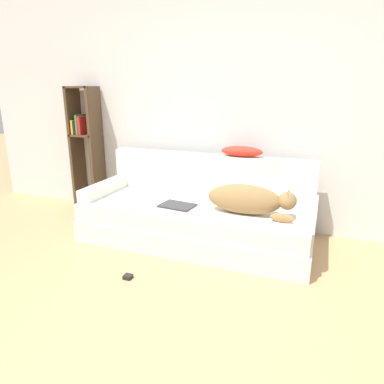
# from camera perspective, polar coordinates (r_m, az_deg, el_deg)

# --- Properties ---
(ground_plane) EXTENTS (20.00, 20.00, 0.00)m
(ground_plane) POSITION_cam_1_polar(r_m,az_deg,el_deg) (2.13, -12.01, -27.43)
(ground_plane) COLOR tan
(wall_back) EXTENTS (6.84, 0.06, 2.70)m
(wall_back) POSITION_cam_1_polar(r_m,az_deg,el_deg) (3.79, 7.60, 14.52)
(wall_back) COLOR silver
(wall_back) RESTS_ON ground_plane
(couch) EXTENTS (2.27, 0.94, 0.39)m
(couch) POSITION_cam_1_polar(r_m,az_deg,el_deg) (3.47, 0.58, -5.12)
(couch) COLOR silver
(couch) RESTS_ON ground_plane
(couch_backrest) EXTENTS (2.23, 0.15, 0.43)m
(couch_backrest) POSITION_cam_1_polar(r_m,az_deg,el_deg) (3.71, 2.79, 2.98)
(couch_backrest) COLOR silver
(couch_backrest) RESTS_ON couch
(couch_arm_left) EXTENTS (0.15, 0.75, 0.12)m
(couch_arm_left) POSITION_cam_1_polar(r_m,az_deg,el_deg) (3.87, -14.33, 0.66)
(couch_arm_left) COLOR silver
(couch_arm_left) RESTS_ON couch
(couch_arm_right) EXTENTS (0.15, 0.75, 0.12)m
(couch_arm_right) POSITION_cam_1_polar(r_m,az_deg,el_deg) (3.18, 18.77, -3.12)
(couch_arm_right) COLOR silver
(couch_arm_right) RESTS_ON couch
(dog) EXTENTS (0.80, 0.25, 0.27)m
(dog) POSITION_cam_1_polar(r_m,az_deg,el_deg) (3.12, 9.38, -1.26)
(dog) COLOR olive
(dog) RESTS_ON couch
(laptop) EXTENTS (0.35, 0.27, 0.02)m
(laptop) POSITION_cam_1_polar(r_m,az_deg,el_deg) (3.33, -2.45, -2.26)
(laptop) COLOR #2D2D30
(laptop) RESTS_ON couch
(throw_pillow) EXTENTS (0.43, 0.18, 0.11)m
(throw_pillow) POSITION_cam_1_polar(r_m,az_deg,el_deg) (3.57, 8.30, 6.72)
(throw_pillow) COLOR red
(throw_pillow) RESTS_ON couch_backrest
(bookshelf) EXTENTS (0.34, 0.26, 1.53)m
(bookshelf) POSITION_cam_1_polar(r_m,az_deg,el_deg) (4.51, -17.32, 7.86)
(bookshelf) COLOR #4C3823
(bookshelf) RESTS_ON ground_plane
(power_adapter) EXTENTS (0.07, 0.07, 0.03)m
(power_adapter) POSITION_cam_1_polar(r_m,az_deg,el_deg) (2.92, -10.63, -13.71)
(power_adapter) COLOR black
(power_adapter) RESTS_ON ground_plane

